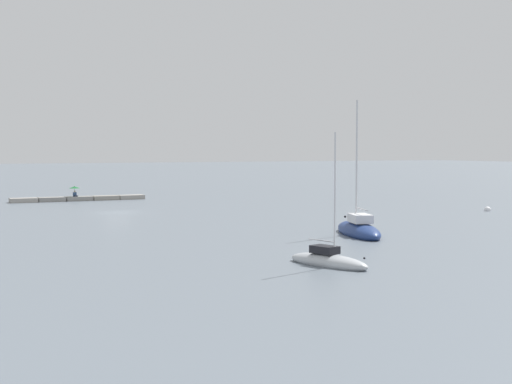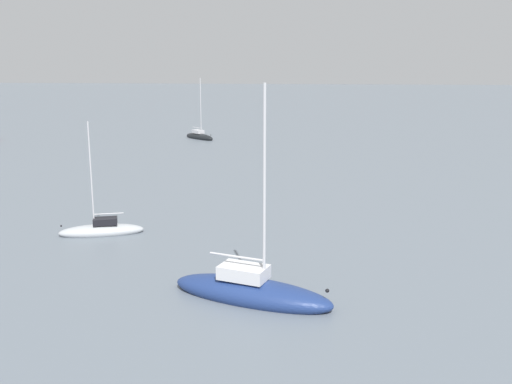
% 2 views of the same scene
% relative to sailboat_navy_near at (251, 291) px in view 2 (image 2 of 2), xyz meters
% --- Properties ---
extents(sailboat_navy_near, '(4.45, 8.14, 10.23)m').
position_rel_sailboat_navy_near_xyz_m(sailboat_navy_near, '(0.00, 0.00, 0.00)').
color(sailboat_navy_near, navy).
rests_on(sailboat_navy_near, ground_plane).
extents(sailboat_grey_mid, '(3.03, 5.47, 7.42)m').
position_rel_sailboat_navy_near_xyz_m(sailboat_grey_mid, '(9.14, 10.65, -0.12)').
color(sailboat_grey_mid, '#ADB2B7').
rests_on(sailboat_grey_mid, ground_plane).
extents(sailboat_black_far, '(5.48, 5.58, 8.80)m').
position_rel_sailboat_navy_near_xyz_m(sailboat_black_far, '(55.64, 14.10, -0.08)').
color(sailboat_black_far, black).
rests_on(sailboat_black_far, ground_plane).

